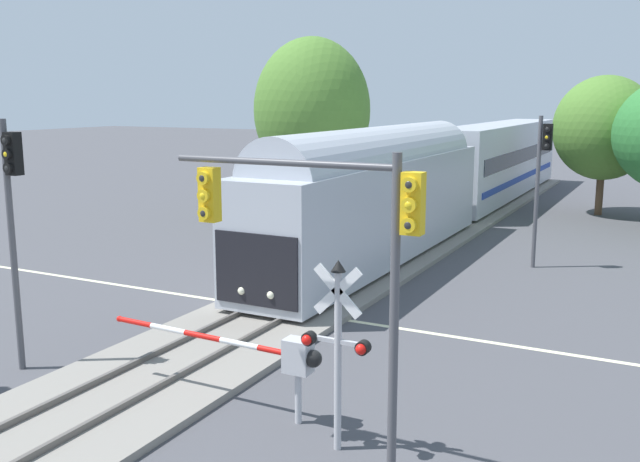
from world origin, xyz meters
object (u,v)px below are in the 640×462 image
at_px(traffic_signal_far_side, 542,167).
at_px(crossing_signal_mast, 337,336).
at_px(elm_centre_background, 604,128).
at_px(crossing_gate_near, 275,354).
at_px(oak_behind_train, 312,110).
at_px(traffic_signal_median, 12,206).
at_px(crossing_gate_far, 291,225).
at_px(traffic_signal_near_right, 328,233).
at_px(commuter_train, 452,171).

bearing_deg(traffic_signal_far_side, crossing_signal_mast, -92.07).
height_order(traffic_signal_far_side, elm_centre_background, elm_centre_background).
xyz_separation_m(crossing_gate_near, oak_behind_train, (-11.43, 23.43, 4.49)).
distance_m(traffic_signal_far_side, elm_centre_background, 14.83).
xyz_separation_m(traffic_signal_median, traffic_signal_far_side, (9.19, 16.67, -0.12)).
xyz_separation_m(crossing_signal_mast, elm_centre_background, (1.35, 31.61, 2.65)).
bearing_deg(traffic_signal_far_side, crossing_gate_far, -163.47).
bearing_deg(crossing_signal_mast, traffic_signal_near_right, -77.25).
bearing_deg(traffic_signal_near_right, oak_behind_train, 118.21).
height_order(commuter_train, crossing_gate_near, commuter_train).
bearing_deg(crossing_gate_far, commuter_train, 72.01).
height_order(crossing_gate_far, traffic_signal_far_side, traffic_signal_far_side).
bearing_deg(crossing_gate_near, traffic_signal_near_right, -36.59).
bearing_deg(elm_centre_background, crossing_gate_near, -95.67).
height_order(commuter_train, traffic_signal_far_side, traffic_signal_far_side).
relative_size(crossing_gate_near, elm_centre_background, 0.68).
bearing_deg(commuter_train, crossing_gate_far, -107.99).
bearing_deg(elm_centre_background, traffic_signal_median, -107.52).
bearing_deg(crossing_gate_near, traffic_signal_median, -175.72).
bearing_deg(traffic_signal_near_right, crossing_gate_near, 143.41).
xyz_separation_m(crossing_gate_near, traffic_signal_far_side, (2.33, 16.16, 2.56)).
relative_size(traffic_signal_median, oak_behind_train, 0.62).
bearing_deg(traffic_signal_near_right, elm_centre_background, 87.91).
height_order(crossing_gate_near, crossing_signal_mast, crossing_signal_mast).
distance_m(crossing_gate_far, traffic_signal_far_side, 10.21).
distance_m(crossing_signal_mast, traffic_signal_median, 8.77).
bearing_deg(crossing_signal_mast, commuter_train, 102.05).
height_order(traffic_signal_median, traffic_signal_near_right, traffic_signal_median).
bearing_deg(traffic_signal_near_right, traffic_signal_far_side, 88.56).
xyz_separation_m(traffic_signal_far_side, traffic_signal_near_right, (-0.44, -17.56, 0.38)).
relative_size(commuter_train, traffic_signal_median, 6.82).
height_order(crossing_signal_mast, oak_behind_train, oak_behind_train).
distance_m(commuter_train, traffic_signal_median, 25.03).
distance_m(traffic_signal_near_right, elm_centre_background, 32.37).
bearing_deg(crossing_gate_near, crossing_gate_far, 118.16).
relative_size(crossing_gate_far, elm_centre_background, 0.71).
distance_m(crossing_gate_near, oak_behind_train, 26.45).
height_order(commuter_train, crossing_signal_mast, commuter_train).
relative_size(traffic_signal_far_side, traffic_signal_near_right, 1.03).
bearing_deg(traffic_signal_median, traffic_signal_far_side, 61.14).
xyz_separation_m(traffic_signal_median, elm_centre_background, (9.93, 31.45, 0.84)).
bearing_deg(crossing_gate_near, oak_behind_train, 116.00).
bearing_deg(traffic_signal_median, crossing_signal_mast, -1.04).
xyz_separation_m(commuter_train, crossing_gate_far, (-3.55, -10.93, -1.39)).
height_order(traffic_signal_median, traffic_signal_far_side, traffic_signal_median).
distance_m(commuter_train, elm_centre_background, 9.67).
height_order(crossing_signal_mast, crossing_gate_far, crossing_signal_mast).
bearing_deg(crossing_signal_mast, traffic_signal_median, 178.96).
bearing_deg(crossing_gate_near, traffic_signal_far_side, 81.78).
bearing_deg(traffic_signal_median, traffic_signal_near_right, -5.83).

